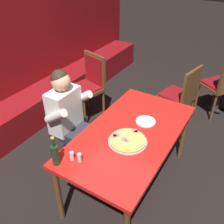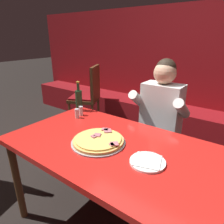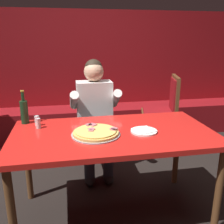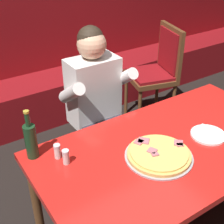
# 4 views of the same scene
# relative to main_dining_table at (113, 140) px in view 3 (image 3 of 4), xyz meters

# --- Properties ---
(ground_plane) EXTENTS (24.00, 24.00, 0.00)m
(ground_plane) POSITION_rel_main_dining_table_xyz_m (0.00, 0.00, -0.70)
(ground_plane) COLOR black
(booth_wall_panel) EXTENTS (6.80, 0.16, 1.90)m
(booth_wall_panel) POSITION_rel_main_dining_table_xyz_m (0.00, 2.18, 0.25)
(booth_wall_panel) COLOR maroon
(booth_wall_panel) RESTS_ON ground_plane
(booth_bench) EXTENTS (6.46, 0.48, 0.46)m
(booth_bench) POSITION_rel_main_dining_table_xyz_m (0.00, 1.86, -0.47)
(booth_bench) COLOR maroon
(booth_bench) RESTS_ON ground_plane
(main_dining_table) EXTENTS (1.60, 0.86, 0.77)m
(main_dining_table) POSITION_rel_main_dining_table_xyz_m (0.00, 0.00, 0.00)
(main_dining_table) COLOR brown
(main_dining_table) RESTS_ON ground_plane
(pizza) EXTENTS (0.38, 0.38, 0.05)m
(pizza) POSITION_rel_main_dining_table_xyz_m (-0.14, -0.04, 0.09)
(pizza) COLOR #9E9EA3
(pizza) RESTS_ON main_dining_table
(plate_white_paper) EXTENTS (0.21, 0.21, 0.02)m
(plate_white_paper) POSITION_rel_main_dining_table_xyz_m (0.24, -0.05, 0.08)
(plate_white_paper) COLOR white
(plate_white_paper) RESTS_ON main_dining_table
(beer_bottle) EXTENTS (0.07, 0.07, 0.29)m
(beer_bottle) POSITION_rel_main_dining_table_xyz_m (-0.72, 0.34, 0.19)
(beer_bottle) COLOR #19381E
(beer_bottle) RESTS_ON main_dining_table
(shaker_parmesan) EXTENTS (0.04, 0.04, 0.09)m
(shaker_parmesan) POSITION_rel_main_dining_table_xyz_m (-0.61, 0.26, 0.11)
(shaker_parmesan) COLOR silver
(shaker_parmesan) RESTS_ON main_dining_table
(shaker_black_pepper) EXTENTS (0.04, 0.04, 0.09)m
(shaker_black_pepper) POSITION_rel_main_dining_table_xyz_m (-0.59, 0.19, 0.11)
(shaker_black_pepper) COLOR silver
(shaker_black_pepper) RESTS_ON main_dining_table
(diner_seated_blue_shirt) EXTENTS (0.53, 0.53, 1.27)m
(diner_seated_blue_shirt) POSITION_rel_main_dining_table_xyz_m (-0.05, 0.74, 0.01)
(diner_seated_blue_shirt) COLOR black
(diner_seated_blue_shirt) RESTS_ON ground_plane
(dining_chair_near_left) EXTENTS (0.54, 0.54, 1.02)m
(dining_chair_near_left) POSITION_rel_main_dining_table_xyz_m (0.93, 1.20, -0.09)
(dining_chair_near_left) COLOR brown
(dining_chair_near_left) RESTS_ON ground_plane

